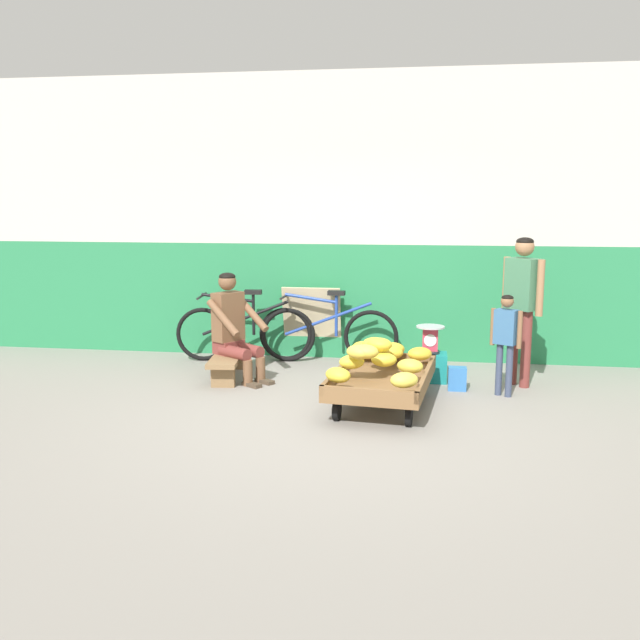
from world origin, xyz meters
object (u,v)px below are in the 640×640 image
object	(u,v)px
banana_cart	(383,381)
bicycle_far_left	(327,333)
bicycle_near_left	(245,332)
shopping_bag	(457,379)
plastic_crate	(429,367)
customer_adult	(522,295)
vendor_seated	(234,327)
weighing_scale	(430,339)
sign_board	(312,322)
low_bench	(229,359)
customer_child	(506,334)

from	to	relation	value
banana_cart	bicycle_far_left	size ratio (longest dim) A/B	0.92
bicycle_near_left	shopping_bag	size ratio (longest dim) A/B	6.90
plastic_crate	customer_adult	size ratio (longest dim) A/B	0.24
bicycle_far_left	plastic_crate	bearing A→B (deg)	-29.84
vendor_seated	weighing_scale	world-z (taller)	vendor_seated
banana_cart	bicycle_far_left	world-z (taller)	bicycle_far_left
vendor_seated	shopping_bag	distance (m)	2.39
sign_board	bicycle_far_left	bearing A→B (deg)	-44.68
sign_board	shopping_bag	distance (m)	2.10
customer_adult	bicycle_far_left	bearing A→B (deg)	160.72
bicycle_near_left	shopping_bag	world-z (taller)	bicycle_near_left
low_bench	bicycle_near_left	size ratio (longest dim) A/B	0.68
vendor_seated	weighing_scale	size ratio (longest dim) A/B	3.80
vendor_seated	sign_board	size ratio (longest dim) A/B	1.30
banana_cart	customer_adult	world-z (taller)	customer_adult
weighing_scale	shopping_bag	size ratio (longest dim) A/B	1.25
bicycle_far_left	sign_board	xyz separation A→B (m)	(-0.22, 0.21, 0.08)
vendor_seated	bicycle_far_left	distance (m)	1.28
sign_board	customer_child	world-z (taller)	customer_child
plastic_crate	customer_child	size ratio (longest dim) A/B	0.36
bicycle_near_left	sign_board	size ratio (longest dim) A/B	1.89
low_bench	bicycle_far_left	bearing A→B (deg)	41.67
vendor_seated	plastic_crate	world-z (taller)	vendor_seated
plastic_crate	shopping_bag	bearing A→B (deg)	-50.09
customer_adult	shopping_bag	size ratio (longest dim) A/B	6.38
bicycle_near_left	customer_child	size ratio (longest dim) A/B	1.65
customer_child	shopping_bag	distance (m)	0.68
banana_cart	plastic_crate	size ratio (longest dim) A/B	4.23
low_bench	customer_child	size ratio (longest dim) A/B	1.12
sign_board	bicycle_near_left	bearing A→B (deg)	-158.86
bicycle_near_left	sign_board	xyz separation A→B (m)	(0.76, 0.29, 0.08)
plastic_crate	bicycle_far_left	size ratio (longest dim) A/B	0.22
plastic_crate	low_bench	bearing A→B (deg)	-175.44
plastic_crate	customer_adult	xyz separation A→B (m)	(0.91, -0.05, 0.80)
bicycle_far_left	low_bench	bearing A→B (deg)	-138.33
vendor_seated	customer_adult	distance (m)	3.01
vendor_seated	bicycle_near_left	bearing A→B (deg)	96.47
weighing_scale	customer_adult	bearing A→B (deg)	-3.26
customer_adult	sign_board	bearing A→B (deg)	157.72
shopping_bag	sign_board	bearing A→B (deg)	143.88
banana_cart	customer_child	size ratio (longest dim) A/B	1.52
low_bench	sign_board	xyz separation A→B (m)	(0.74, 1.07, 0.24)
plastic_crate	sign_board	bearing A→B (deg)	147.47
plastic_crate	sign_board	distance (m)	1.69
plastic_crate	weighing_scale	world-z (taller)	weighing_scale
vendor_seated	customer_adult	size ratio (longest dim) A/B	0.75
vendor_seated	shopping_bag	world-z (taller)	vendor_seated
bicycle_near_left	customer_adult	xyz separation A→B (m)	(3.07, -0.65, 0.60)
bicycle_far_left	customer_adult	world-z (taller)	customer_adult
weighing_scale	customer_child	xyz separation A→B (m)	(0.72, -0.46, 0.17)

